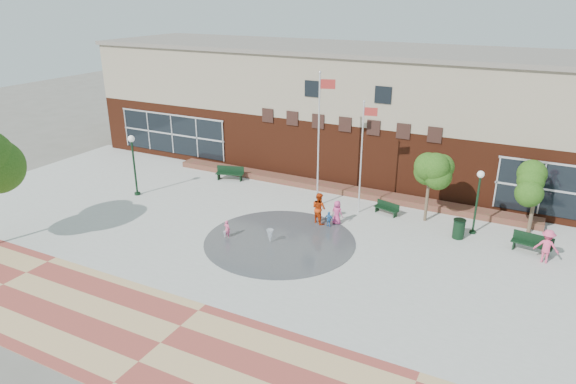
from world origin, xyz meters
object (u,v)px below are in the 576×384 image
at_px(trash_can, 459,229).
at_px(child_splash, 227,229).
at_px(bench_left, 230,176).
at_px(flagpole_left, 319,134).
at_px(flagpole_right, 362,152).

height_order(trash_can, child_splash, trash_can).
height_order(bench_left, trash_can, trash_can).
height_order(flagpole_left, trash_can, flagpole_left).
bearing_deg(bench_left, trash_can, -24.15).
bearing_deg(flagpole_right, bench_left, 160.78).
bearing_deg(child_splash, flagpole_right, -124.01).
distance_m(flagpole_right, bench_left, 11.22).
bearing_deg(flagpole_left, flagpole_right, -13.56).
xyz_separation_m(flagpole_right, child_splash, (-5.40, -6.75, -3.43)).
distance_m(flagpole_left, trash_can, 9.90).
xyz_separation_m(trash_can, child_splash, (-11.58, -5.85, -0.05)).
bearing_deg(flagpole_right, child_splash, -140.63).
distance_m(flagpole_right, trash_can, 7.11).
bearing_deg(trash_can, flagpole_left, 175.47).
bearing_deg(flagpole_right, trash_can, -20.22).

